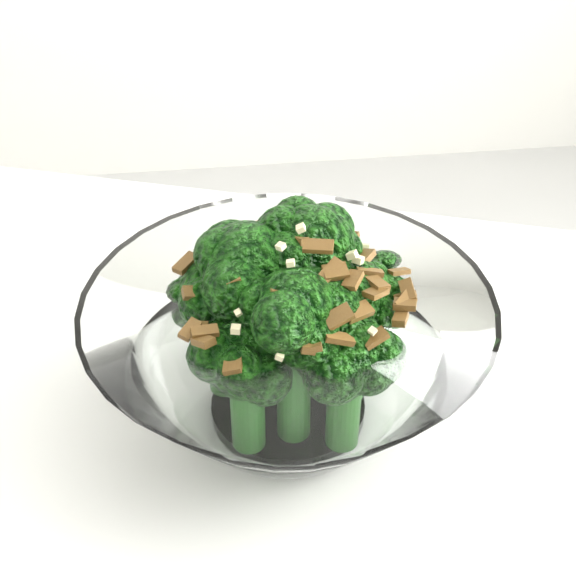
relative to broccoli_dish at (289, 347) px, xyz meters
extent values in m
cylinder|color=white|center=(0.00, 0.00, -0.05)|extent=(0.10, 0.10, 0.01)
cylinder|color=#1D5616|center=(0.00, -0.03, 0.00)|extent=(0.02, 0.02, 0.08)
sphere|color=#18510F|center=(0.00, -0.03, 0.05)|extent=(0.05, 0.05, 0.05)
cylinder|color=#1D5616|center=(0.05, 0.03, -0.02)|extent=(0.02, 0.02, 0.04)
sphere|color=#18510F|center=(0.05, 0.03, 0.01)|extent=(0.04, 0.04, 0.04)
cylinder|color=#1D5616|center=(0.00, 0.05, -0.02)|extent=(0.02, 0.02, 0.05)
sphere|color=#18510F|center=(0.00, 0.05, 0.02)|extent=(0.04, 0.04, 0.04)
cylinder|color=#1D5616|center=(-0.02, 0.01, 0.00)|extent=(0.02, 0.02, 0.08)
sphere|color=#18510F|center=(-0.02, 0.01, 0.05)|extent=(0.05, 0.05, 0.05)
cylinder|color=#1D5616|center=(-0.04, 0.02, -0.01)|extent=(0.02, 0.02, 0.06)
sphere|color=#18510F|center=(-0.04, 0.02, 0.03)|extent=(0.05, 0.05, 0.05)
cylinder|color=#1D5616|center=(-0.03, -0.03, -0.02)|extent=(0.02, 0.02, 0.05)
sphere|color=#18510F|center=(-0.03, -0.03, 0.02)|extent=(0.04, 0.04, 0.04)
cylinder|color=#1D5616|center=(0.04, 0.00, -0.01)|extent=(0.02, 0.02, 0.06)
sphere|color=#18510F|center=(0.04, 0.00, 0.03)|extent=(0.05, 0.05, 0.05)
cylinder|color=#1D5616|center=(0.03, -0.04, -0.01)|extent=(0.02, 0.02, 0.06)
sphere|color=#18510F|center=(0.03, -0.04, 0.02)|extent=(0.05, 0.05, 0.05)
cylinder|color=#1D5616|center=(0.02, 0.02, 0.00)|extent=(0.02, 0.02, 0.08)
sphere|color=#18510F|center=(0.02, 0.02, 0.05)|extent=(0.05, 0.05, 0.05)
cube|color=brown|center=(-0.05, -0.04, 0.05)|extent=(0.01, 0.01, 0.00)
cube|color=brown|center=(-0.02, 0.03, 0.06)|extent=(0.01, 0.01, 0.01)
cube|color=brown|center=(-0.04, -0.06, 0.04)|extent=(0.01, 0.01, 0.01)
cube|color=brown|center=(0.06, -0.03, 0.04)|extent=(0.01, 0.01, 0.01)
cube|color=brown|center=(-0.02, 0.00, 0.07)|extent=(0.01, 0.02, 0.01)
cube|color=brown|center=(0.00, -0.05, 0.05)|extent=(0.01, 0.02, 0.01)
cube|color=brown|center=(0.05, -0.02, 0.05)|extent=(0.01, 0.02, 0.01)
cube|color=brown|center=(-0.01, -0.03, 0.07)|extent=(0.01, 0.01, 0.01)
cube|color=brown|center=(0.00, 0.06, 0.04)|extent=(0.02, 0.02, 0.00)
cube|color=brown|center=(0.06, -0.01, 0.04)|extent=(0.01, 0.01, 0.01)
cube|color=brown|center=(0.04, 0.00, 0.05)|extent=(0.02, 0.01, 0.01)
cube|color=brown|center=(0.01, 0.01, 0.07)|extent=(0.02, 0.01, 0.01)
cube|color=brown|center=(0.01, 0.03, 0.06)|extent=(0.02, 0.02, 0.01)
cube|color=brown|center=(0.02, -0.04, 0.06)|extent=(0.02, 0.01, 0.01)
cube|color=brown|center=(0.04, 0.01, 0.05)|extent=(0.02, 0.02, 0.01)
cube|color=brown|center=(0.06, -0.02, 0.04)|extent=(0.01, 0.01, 0.01)
cube|color=brown|center=(-0.06, -0.03, 0.05)|extent=(0.01, 0.02, 0.01)
cube|color=brown|center=(-0.02, 0.02, 0.06)|extent=(0.02, 0.01, 0.01)
cube|color=brown|center=(0.06, -0.02, 0.04)|extent=(0.02, 0.02, 0.01)
cube|color=brown|center=(-0.03, 0.00, 0.06)|extent=(0.02, 0.01, 0.01)
cube|color=brown|center=(0.01, -0.01, 0.07)|extent=(0.02, 0.01, 0.01)
cube|color=brown|center=(0.02, 0.02, 0.06)|extent=(0.02, 0.01, 0.01)
cube|color=brown|center=(-0.05, 0.00, 0.05)|extent=(0.02, 0.01, 0.01)
cube|color=brown|center=(0.02, -0.02, 0.06)|extent=(0.02, 0.02, 0.01)
cube|color=brown|center=(-0.05, -0.04, 0.05)|extent=(0.01, 0.01, 0.01)
cube|color=brown|center=(0.06, 0.01, 0.04)|extent=(0.01, 0.01, 0.01)
cube|color=brown|center=(0.02, -0.05, 0.05)|extent=(0.02, 0.01, 0.01)
cube|color=brown|center=(-0.02, 0.02, 0.07)|extent=(0.02, 0.01, 0.01)
cube|color=brown|center=(-0.06, 0.03, 0.05)|extent=(0.02, 0.02, 0.01)
cube|color=brown|center=(0.02, 0.05, 0.05)|extent=(0.01, 0.01, 0.01)
cube|color=brown|center=(0.03, -0.02, 0.06)|extent=(0.01, 0.02, 0.01)
cube|color=brown|center=(0.02, -0.02, 0.06)|extent=(0.01, 0.01, 0.01)
cube|color=brown|center=(-0.03, -0.01, 0.06)|extent=(0.01, 0.02, 0.01)
cube|color=brown|center=(-0.05, -0.03, 0.04)|extent=(0.01, 0.01, 0.01)
cube|color=brown|center=(0.04, -0.05, 0.04)|extent=(0.02, 0.01, 0.01)
cube|color=brown|center=(0.03, -0.03, 0.05)|extent=(0.02, 0.02, 0.01)
cube|color=brown|center=(0.06, -0.01, 0.04)|extent=(0.01, 0.02, 0.01)
cube|color=brown|center=(-0.01, 0.03, 0.06)|extent=(0.02, 0.02, 0.00)
cube|color=brown|center=(0.04, -0.02, 0.05)|extent=(0.02, 0.01, 0.01)
cube|color=brown|center=(-0.03, 0.06, 0.04)|extent=(0.01, 0.01, 0.01)
cube|color=brown|center=(0.01, -0.05, 0.05)|extent=(0.01, 0.02, 0.01)
cube|color=brown|center=(0.04, 0.04, 0.04)|extent=(0.01, 0.02, 0.01)
cube|color=brown|center=(0.01, 0.06, 0.04)|extent=(0.01, 0.02, 0.01)
cube|color=brown|center=(-0.01, -0.04, 0.06)|extent=(0.02, 0.02, 0.01)
cube|color=beige|center=(0.03, 0.00, 0.06)|extent=(0.01, 0.01, 0.01)
cube|color=beige|center=(0.00, -0.04, 0.06)|extent=(0.01, 0.01, 0.01)
cube|color=beige|center=(0.00, -0.02, 0.07)|extent=(0.01, 0.01, 0.00)
cube|color=beige|center=(-0.04, 0.04, 0.05)|extent=(0.01, 0.01, 0.01)
cube|color=beige|center=(-0.03, -0.04, 0.05)|extent=(0.01, 0.01, 0.00)
cube|color=beige|center=(-0.01, -0.06, 0.05)|extent=(0.01, 0.00, 0.00)
cube|color=beige|center=(0.04, -0.05, 0.05)|extent=(0.01, 0.01, 0.00)
cube|color=beige|center=(-0.04, 0.03, 0.05)|extent=(0.01, 0.00, 0.00)
cube|color=beige|center=(-0.01, -0.01, 0.08)|extent=(0.01, 0.01, 0.00)
cube|color=beige|center=(-0.03, -0.03, 0.05)|extent=(0.00, 0.00, 0.00)
cube|color=beige|center=(-0.02, 0.01, 0.07)|extent=(0.01, 0.01, 0.00)
cube|color=beige|center=(0.01, 0.00, 0.08)|extent=(0.01, 0.00, 0.01)
cube|color=beige|center=(-0.06, -0.03, 0.04)|extent=(0.01, 0.01, 0.01)
cube|color=beige|center=(0.04, 0.00, 0.06)|extent=(0.01, 0.01, 0.01)
cube|color=beige|center=(0.05, 0.03, 0.05)|extent=(0.00, 0.00, 0.00)
cube|color=beige|center=(-0.03, 0.03, 0.06)|extent=(0.00, 0.00, 0.00)
camera|label=1|loc=(-0.05, -0.38, 0.34)|focal=55.00mm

